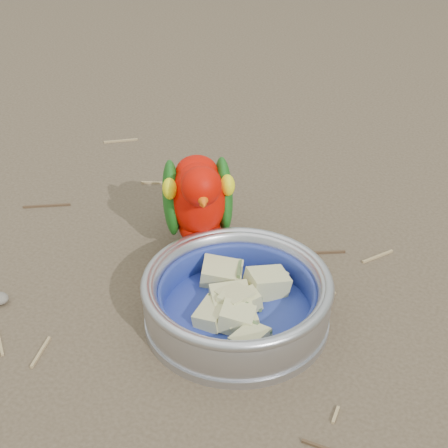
% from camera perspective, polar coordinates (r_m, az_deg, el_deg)
% --- Properties ---
extents(ground, '(60.00, 60.00, 0.00)m').
position_cam_1_polar(ground, '(0.79, -7.79, -8.81)').
color(ground, brown).
extents(food_bowl, '(0.21, 0.21, 0.02)m').
position_cam_1_polar(food_bowl, '(0.79, 1.06, -7.67)').
color(food_bowl, '#B2B2BA').
rests_on(food_bowl, ground).
extents(bowl_wall, '(0.21, 0.21, 0.04)m').
position_cam_1_polar(bowl_wall, '(0.77, 1.09, -5.98)').
color(bowl_wall, '#B2B2BA').
rests_on(bowl_wall, food_bowl).
extents(fruit_wedges, '(0.13, 0.13, 0.03)m').
position_cam_1_polar(fruit_wedges, '(0.77, 1.08, -6.38)').
color(fruit_wedges, '#CDC986').
rests_on(fruit_wedges, food_bowl).
extents(lory_parrot, '(0.17, 0.20, 0.15)m').
position_cam_1_polar(lory_parrot, '(0.85, -2.12, 1.37)').
color(lory_parrot, '#CA0B00').
rests_on(lory_parrot, ground).
extents(ground_debris, '(0.90, 0.80, 0.01)m').
position_cam_1_polar(ground_debris, '(0.85, -7.19, -4.63)').
color(ground_debris, '#A18658').
rests_on(ground_debris, ground).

